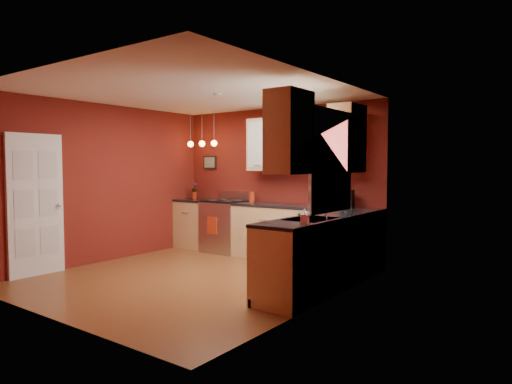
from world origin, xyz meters
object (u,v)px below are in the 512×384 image
Objects in this scene: red_canister at (252,197)px; soap_pump at (305,217)px; sink at (310,221)px; gas_range at (226,226)px; coffee_maker at (347,199)px.

red_canister is 3.20m from soap_pump.
sink is at bearing 113.41° from soap_pump.
coffee_maker is at bearing 2.32° from gas_range.
soap_pump is at bearing -35.64° from gas_range.
red_canister is at bearing 137.17° from soap_pump.
red_canister is 1.04× the size of soap_pump.
gas_range is at bearing 144.36° from soap_pump.
sink is 1.63m from coffee_maker.
gas_range is 6.39× the size of soap_pump.
gas_range is 6.17× the size of red_canister.
sink is 2.49× the size of coffee_maker.
sink reaches higher than gas_range.
coffee_maker is (1.85, -0.03, 0.04)m from red_canister.
sink reaches higher than coffee_maker.
soap_pump is (0.24, -0.55, 0.11)m from sink.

